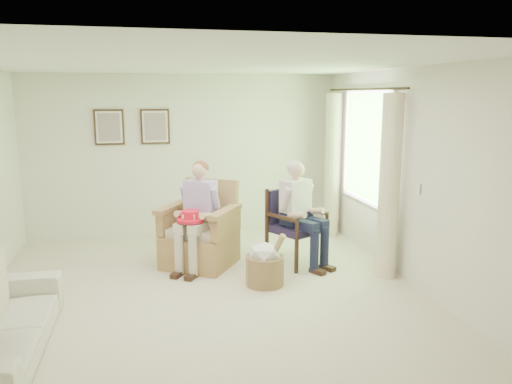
# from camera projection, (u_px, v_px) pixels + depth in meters

# --- Properties ---
(floor) EXTENTS (5.50, 5.50, 0.00)m
(floor) POSITION_uv_depth(u_px,v_px,m) (206.00, 297.00, 5.70)
(floor) COLOR beige
(floor) RESTS_ON ground
(back_wall) EXTENTS (5.00, 0.04, 2.60)m
(back_wall) POSITION_uv_depth(u_px,v_px,m) (184.00, 156.00, 8.09)
(back_wall) COLOR silver
(back_wall) RESTS_ON ground
(front_wall) EXTENTS (5.00, 0.04, 2.60)m
(front_wall) POSITION_uv_depth(u_px,v_px,m) (258.00, 271.00, 2.82)
(front_wall) COLOR silver
(front_wall) RESTS_ON ground
(right_wall) EXTENTS (0.04, 5.50, 2.60)m
(right_wall) POSITION_uv_depth(u_px,v_px,m) (412.00, 177.00, 5.98)
(right_wall) COLOR silver
(right_wall) RESTS_ON ground
(ceiling) EXTENTS (5.00, 5.50, 0.02)m
(ceiling) POSITION_uv_depth(u_px,v_px,m) (201.00, 63.00, 5.20)
(ceiling) COLOR white
(ceiling) RESTS_ON back_wall
(window) EXTENTS (0.13, 2.50, 1.63)m
(window) POSITION_uv_depth(u_px,v_px,m) (367.00, 144.00, 7.07)
(window) COLOR #2D6B23
(window) RESTS_ON right_wall
(curtain_left) EXTENTS (0.34, 0.34, 2.30)m
(curtain_left) POSITION_uv_depth(u_px,v_px,m) (389.00, 187.00, 6.18)
(curtain_left) COLOR beige
(curtain_left) RESTS_ON ground
(curtain_right) EXTENTS (0.34, 0.34, 2.30)m
(curtain_right) POSITION_uv_depth(u_px,v_px,m) (332.00, 165.00, 8.06)
(curtain_right) COLOR beige
(curtain_right) RESTS_ON ground
(framed_print_left) EXTENTS (0.45, 0.05, 0.55)m
(framed_print_left) POSITION_uv_depth(u_px,v_px,m) (109.00, 127.00, 7.72)
(framed_print_left) COLOR #382114
(framed_print_left) RESTS_ON back_wall
(framed_print_right) EXTENTS (0.45, 0.05, 0.55)m
(framed_print_right) POSITION_uv_depth(u_px,v_px,m) (155.00, 127.00, 7.87)
(framed_print_right) COLOR #382114
(framed_print_right) RESTS_ON back_wall
(wicker_armchair) EXTENTS (0.89, 0.88, 1.13)m
(wicker_armchair) POSITION_uv_depth(u_px,v_px,m) (200.00, 239.00, 6.75)
(wicker_armchair) COLOR tan
(wicker_armchair) RESTS_ON ground
(wood_armchair) EXTENTS (0.65, 0.61, 1.00)m
(wood_armchair) POSITION_uv_depth(u_px,v_px,m) (295.00, 222.00, 6.85)
(wood_armchair) COLOR black
(wood_armchair) RESTS_ON ground
(person_wicker) EXTENTS (0.40, 0.63, 1.40)m
(person_wicker) POSITION_uv_depth(u_px,v_px,m) (200.00, 208.00, 6.51)
(person_wicker) COLOR beige
(person_wicker) RESTS_ON ground
(person_dark) EXTENTS (0.40, 0.62, 1.38)m
(person_dark) POSITION_uv_depth(u_px,v_px,m) (299.00, 206.00, 6.64)
(person_dark) COLOR #181B34
(person_dark) RESTS_ON ground
(red_hat) EXTENTS (0.35, 0.35, 0.14)m
(red_hat) POSITION_uv_depth(u_px,v_px,m) (190.00, 217.00, 6.35)
(red_hat) COLOR red
(red_hat) RESTS_ON person_wicker
(hatbox) EXTENTS (0.54, 0.54, 0.68)m
(hatbox) POSITION_uv_depth(u_px,v_px,m) (265.00, 264.00, 6.03)
(hatbox) COLOR tan
(hatbox) RESTS_ON ground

